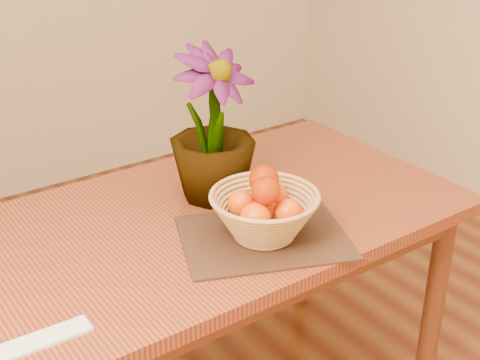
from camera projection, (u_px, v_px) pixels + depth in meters
table at (215, 238)px, 1.91m from camera, size 1.40×0.80×0.75m
placemat at (264, 237)px, 1.74m from camera, size 0.52×0.46×0.01m
wicker_basket at (264, 217)px, 1.71m from camera, size 0.28×0.28×0.12m
orange_pile at (265, 197)px, 1.69m from camera, size 0.19×0.18×0.14m
potted_plant at (212, 126)px, 1.87m from camera, size 0.28×0.28×0.44m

